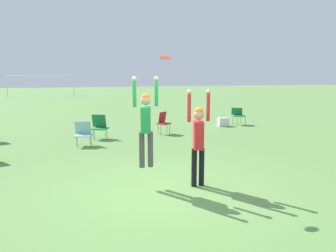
{
  "coord_description": "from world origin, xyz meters",
  "views": [
    {
      "loc": [
        -1.99,
        -6.41,
        2.44
      ],
      "look_at": [
        0.19,
        0.48,
        1.3
      ],
      "focal_mm": 35.0,
      "sensor_mm": 36.0,
      "label": 1
    }
  ],
  "objects_px": {
    "camping_chair_0": "(99,125)",
    "camping_chair_2": "(238,114)",
    "frisbee": "(165,57)",
    "camping_chair_4": "(163,121)",
    "camping_chair_3": "(83,132)",
    "person_defending": "(198,136)",
    "cooler_box": "(223,122)",
    "person_jumping": "(146,120)"
  },
  "relations": [
    {
      "from": "camping_chair_0",
      "to": "camping_chair_2",
      "type": "relative_size",
      "value": 1.12
    },
    {
      "from": "frisbee",
      "to": "camping_chair_4",
      "type": "bearing_deg",
      "value": 73.64
    },
    {
      "from": "frisbee",
      "to": "camping_chair_3",
      "type": "distance_m",
      "value": 5.67
    },
    {
      "from": "person_defending",
      "to": "frisbee",
      "type": "relative_size",
      "value": 8.6
    },
    {
      "from": "cooler_box",
      "to": "person_defending",
      "type": "bearing_deg",
      "value": -120.62
    },
    {
      "from": "camping_chair_3",
      "to": "cooler_box",
      "type": "relative_size",
      "value": 1.66
    },
    {
      "from": "camping_chair_2",
      "to": "camping_chair_4",
      "type": "relative_size",
      "value": 0.9
    },
    {
      "from": "camping_chair_3",
      "to": "camping_chair_2",
      "type": "bearing_deg",
      "value": -144.01
    },
    {
      "from": "person_defending",
      "to": "cooler_box",
      "type": "xyz_separation_m",
      "value": [
        4.46,
        7.53,
        -0.93
      ]
    },
    {
      "from": "person_defending",
      "to": "camping_chair_0",
      "type": "distance_m",
      "value": 6.41
    },
    {
      "from": "person_jumping",
      "to": "camping_chair_3",
      "type": "bearing_deg",
      "value": 28.59
    },
    {
      "from": "camping_chair_3",
      "to": "camping_chair_4",
      "type": "distance_m",
      "value": 3.56
    },
    {
      "from": "camping_chair_0",
      "to": "camping_chair_3",
      "type": "xyz_separation_m",
      "value": [
        -0.67,
        -1.11,
        -0.05
      ]
    },
    {
      "from": "camping_chair_2",
      "to": "camping_chair_3",
      "type": "height_order",
      "value": "camping_chair_3"
    },
    {
      "from": "camping_chair_4",
      "to": "cooler_box",
      "type": "relative_size",
      "value": 1.81
    },
    {
      "from": "person_defending",
      "to": "frisbee",
      "type": "xyz_separation_m",
      "value": [
        -0.71,
        0.13,
        1.66
      ]
    },
    {
      "from": "camping_chair_2",
      "to": "camping_chair_3",
      "type": "bearing_deg",
      "value": 52.17
    },
    {
      "from": "person_defending",
      "to": "camping_chair_3",
      "type": "bearing_deg",
      "value": -141.07
    },
    {
      "from": "camping_chair_3",
      "to": "camping_chair_4",
      "type": "relative_size",
      "value": 0.92
    },
    {
      "from": "person_defending",
      "to": "cooler_box",
      "type": "relative_size",
      "value": 4.23
    },
    {
      "from": "person_jumping",
      "to": "camping_chair_0",
      "type": "relative_size",
      "value": 2.14
    },
    {
      "from": "frisbee",
      "to": "camping_chair_0",
      "type": "bearing_deg",
      "value": 97.31
    },
    {
      "from": "person_defending",
      "to": "camping_chair_2",
      "type": "relative_size",
      "value": 2.61
    },
    {
      "from": "cooler_box",
      "to": "camping_chair_0",
      "type": "bearing_deg",
      "value": -167.45
    },
    {
      "from": "camping_chair_0",
      "to": "camping_chair_2",
      "type": "distance_m",
      "value": 7.07
    },
    {
      "from": "cooler_box",
      "to": "camping_chair_4",
      "type": "bearing_deg",
      "value": -161.63
    },
    {
      "from": "frisbee",
      "to": "cooler_box",
      "type": "xyz_separation_m",
      "value": [
        5.16,
        7.4,
        -2.58
      ]
    },
    {
      "from": "person_defending",
      "to": "camping_chair_0",
      "type": "bearing_deg",
      "value": -150.54
    },
    {
      "from": "camping_chair_2",
      "to": "camping_chair_0",
      "type": "bearing_deg",
      "value": 45.49
    },
    {
      "from": "camping_chair_4",
      "to": "camping_chair_3",
      "type": "bearing_deg",
      "value": -16.17
    },
    {
      "from": "person_defending",
      "to": "camping_chair_2",
      "type": "xyz_separation_m",
      "value": [
        5.41,
        7.76,
        -0.63
      ]
    },
    {
      "from": "person_jumping",
      "to": "camping_chair_2",
      "type": "distance_m",
      "value": 9.93
    },
    {
      "from": "person_jumping",
      "to": "camping_chair_0",
      "type": "xyz_separation_m",
      "value": [
        -0.4,
        5.89,
        -0.96
      ]
    },
    {
      "from": "frisbee",
      "to": "camping_chair_0",
      "type": "xyz_separation_m",
      "value": [
        -0.78,
        6.07,
        -2.27
      ]
    },
    {
      "from": "person_defending",
      "to": "camping_chair_2",
      "type": "height_order",
      "value": "person_defending"
    },
    {
      "from": "person_jumping",
      "to": "camping_chair_2",
      "type": "height_order",
      "value": "person_jumping"
    },
    {
      "from": "camping_chair_2",
      "to": "frisbee",
      "type": "bearing_deg",
      "value": 84.06
    },
    {
      "from": "person_jumping",
      "to": "person_defending",
      "type": "xyz_separation_m",
      "value": [
        1.09,
        -0.31,
        -0.34
      ]
    },
    {
      "from": "person_jumping",
      "to": "camping_chair_3",
      "type": "height_order",
      "value": "person_jumping"
    },
    {
      "from": "camping_chair_3",
      "to": "camping_chair_0",
      "type": "bearing_deg",
      "value": -104.62
    },
    {
      "from": "person_defending",
      "to": "frisbee",
      "type": "height_order",
      "value": "frisbee"
    },
    {
      "from": "cooler_box",
      "to": "person_jumping",
      "type": "bearing_deg",
      "value": -127.53
    }
  ]
}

